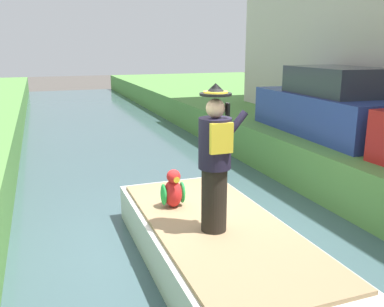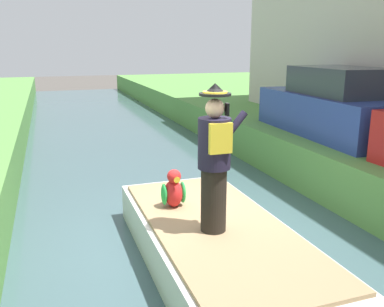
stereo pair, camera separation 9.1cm
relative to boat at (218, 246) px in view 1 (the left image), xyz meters
The scene contains 6 objects.
ground_plane 0.80m from the boat, 90.00° to the left, with size 80.00×80.00×0.00m, color #4C4742.
canal_water 0.77m from the boat, 90.00° to the left, with size 5.37×48.00×0.10m, color #3D565B.
boat is the anchor object (origin of this frame).
person_pirate 1.25m from the boat, 129.69° to the right, with size 0.61×0.42×1.85m.
parrot_plush 1.04m from the boat, 114.65° to the left, with size 0.36×0.35×0.57m.
parked_car_blue 5.26m from the boat, 36.83° to the left, with size 1.87×4.07×1.50m.
Camera 1 is at (-2.06, -5.30, 2.97)m, focal length 38.79 mm.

